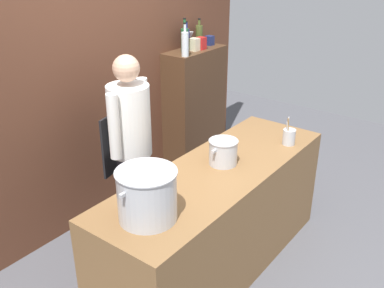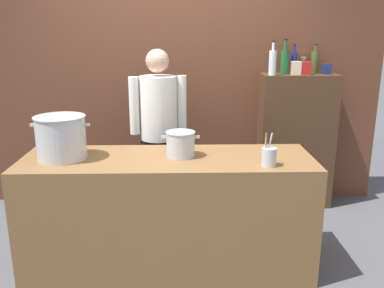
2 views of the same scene
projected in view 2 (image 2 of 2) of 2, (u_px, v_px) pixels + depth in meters
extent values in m
plane|color=#4C4C51|center=(169.00, 264.00, 3.32)|extent=(8.00, 8.00, 0.00)
cube|color=brown|center=(171.00, 62.00, 4.27)|extent=(4.40, 0.10, 3.00)
cube|color=brown|center=(169.00, 213.00, 3.20)|extent=(2.18, 0.70, 0.90)
cube|color=#472D1C|center=(295.00, 141.00, 4.31)|extent=(0.76, 0.32, 1.39)
cylinder|color=black|center=(170.00, 180.00, 3.99)|extent=(0.14, 0.14, 0.84)
cylinder|color=black|center=(150.00, 181.00, 3.94)|extent=(0.14, 0.14, 0.84)
cylinder|color=white|center=(158.00, 108.00, 3.77)|extent=(0.34, 0.34, 0.58)
cube|color=black|center=(156.00, 129.00, 4.01)|extent=(0.30, 0.09, 0.52)
cylinder|color=white|center=(182.00, 104.00, 3.82)|extent=(0.09, 0.09, 0.52)
cylinder|color=white|center=(134.00, 106.00, 3.71)|extent=(0.09, 0.09, 0.52)
sphere|color=tan|center=(157.00, 61.00, 3.66)|extent=(0.21, 0.21, 0.21)
cylinder|color=#B7BABF|center=(61.00, 138.00, 3.01)|extent=(0.36, 0.36, 0.31)
cylinder|color=#B7BABF|center=(59.00, 117.00, 2.97)|extent=(0.37, 0.37, 0.01)
cube|color=#B7BABF|center=(33.00, 125.00, 2.98)|extent=(0.04, 0.02, 0.02)
cube|color=#B7BABF|center=(87.00, 125.00, 2.99)|extent=(0.04, 0.02, 0.02)
cylinder|color=#B7BABF|center=(181.00, 145.00, 3.08)|extent=(0.21, 0.21, 0.18)
cylinder|color=#B7BABF|center=(180.00, 132.00, 3.05)|extent=(0.22, 0.22, 0.01)
cube|color=#B7BABF|center=(164.00, 137.00, 3.06)|extent=(0.04, 0.02, 0.02)
cube|color=#B7BABF|center=(197.00, 137.00, 3.07)|extent=(0.04, 0.02, 0.02)
cylinder|color=#B7BABF|center=(269.00, 157.00, 2.87)|extent=(0.10, 0.10, 0.13)
cylinder|color=#B7BABF|center=(269.00, 148.00, 2.88)|extent=(0.05, 0.01, 0.21)
cylinder|color=#B7BABF|center=(265.00, 150.00, 2.86)|extent=(0.02, 0.03, 0.18)
cylinder|color=olive|center=(266.00, 148.00, 2.86)|extent=(0.01, 0.03, 0.22)
cylinder|color=navy|center=(294.00, 63.00, 4.16)|extent=(0.06, 0.06, 0.21)
cylinder|color=navy|center=(295.00, 49.00, 4.12)|extent=(0.02, 0.02, 0.07)
cylinder|color=black|center=(295.00, 45.00, 4.11)|extent=(0.02, 0.02, 0.01)
cylinder|color=silver|center=(272.00, 63.00, 3.98)|extent=(0.07, 0.07, 0.24)
cylinder|color=silver|center=(273.00, 46.00, 3.94)|extent=(0.03, 0.03, 0.08)
cylinder|color=black|center=(274.00, 42.00, 3.93)|extent=(0.03, 0.03, 0.01)
cylinder|color=#475123|center=(315.00, 62.00, 4.16)|extent=(0.08, 0.08, 0.22)
cylinder|color=#475123|center=(316.00, 48.00, 4.12)|extent=(0.03, 0.03, 0.06)
cylinder|color=black|center=(316.00, 45.00, 4.11)|extent=(0.03, 0.03, 0.01)
cylinder|color=#1E592D|center=(285.00, 62.00, 4.10)|extent=(0.08, 0.08, 0.23)
cylinder|color=#1E592D|center=(286.00, 45.00, 4.05)|extent=(0.03, 0.03, 0.09)
cylinder|color=black|center=(286.00, 40.00, 4.04)|extent=(0.03, 0.03, 0.01)
cylinder|color=silver|center=(302.00, 73.00, 4.22)|extent=(0.06, 0.06, 0.01)
cylinder|color=silver|center=(303.00, 69.00, 4.21)|extent=(0.01, 0.01, 0.08)
cone|color=silver|center=(303.00, 61.00, 4.19)|extent=(0.07, 0.07, 0.08)
cube|color=red|center=(306.00, 68.00, 4.06)|extent=(0.09, 0.09, 0.13)
cube|color=navy|center=(326.00, 69.00, 4.11)|extent=(0.08, 0.08, 0.10)
cube|color=beige|center=(296.00, 68.00, 4.07)|extent=(0.09, 0.09, 0.13)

